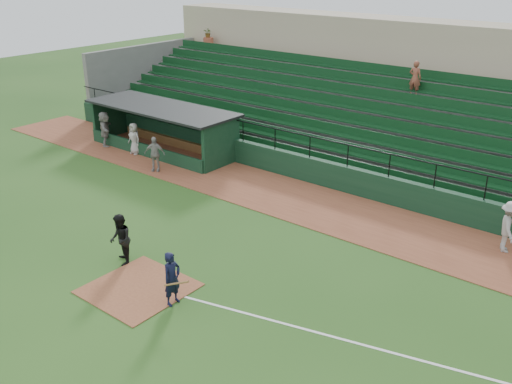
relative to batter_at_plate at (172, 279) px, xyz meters
The scene contains 12 objects.
ground 1.92m from the batter_at_plate, 149.33° to the left, with size 90.00×90.00×0.00m, color #274F19.
warning_track 9.04m from the batter_at_plate, 99.44° to the left, with size 40.00×4.00×0.03m, color brown.
home_plate_dirt 1.71m from the batter_at_plate, behind, with size 3.00×3.00×0.03m, color brown.
foul_line 6.90m from the batter_at_plate, 17.65° to the left, with size 18.00×0.09×0.01m, color white.
stadium_structure 17.46m from the batter_at_plate, 94.87° to the left, with size 38.00×13.08×6.40m.
dugout 15.33m from the batter_at_plate, 137.09° to the left, with size 8.90×3.20×2.42m.
batter_at_plate is the anchor object (origin of this frame).
umpire 3.23m from the batter_at_plate, 169.04° to the left, with size 0.88×0.69×1.82m, color black.
runner 11.94m from the batter_at_plate, 54.83° to the left, with size 1.23×0.71×1.90m, color #9E9894.
dugout_player_a 11.80m from the batter_at_plate, 140.56° to the left, with size 1.01×0.42×1.73m, color #999490.
dugout_player_b 14.66m from the batter_at_plate, 144.20° to the left, with size 0.82×0.53×1.68m, color #ACA7A1.
dugout_player_c 16.60m from the batter_at_plate, 149.21° to the left, with size 1.78×0.57×1.92m, color gray.
Camera 1 is at (12.77, -10.92, 9.91)m, focal length 40.24 mm.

